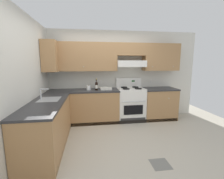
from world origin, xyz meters
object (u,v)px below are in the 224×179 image
Objects in this scene: paper_towel_roll at (89,88)px; bowl at (106,89)px; wine_bottle at (96,86)px; stove at (131,104)px.

bowl is at bearing -0.05° from paper_towel_roll.
wine_bottle is at bearing -164.50° from bowl.
paper_towel_roll reaches higher than bowl.
bowl is 0.47m from paper_towel_roll.
stove is 3.85× the size of bowl.
stove reaches higher than paper_towel_roll.
paper_towel_roll is (-1.19, -0.01, 0.49)m from stove.
stove is at bearing 0.99° from bowl.
paper_towel_roll is (-0.21, 0.07, -0.07)m from wine_bottle.
wine_bottle reaches higher than bowl.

